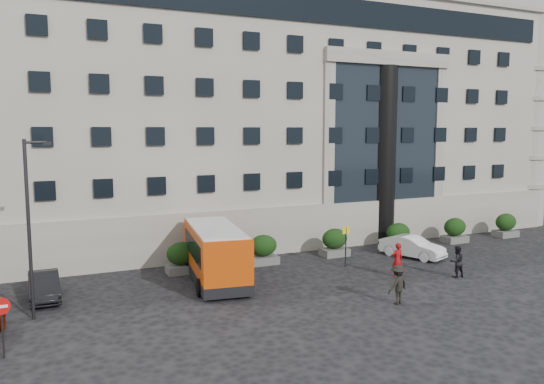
% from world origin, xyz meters
% --- Properties ---
extents(ground, '(120.00, 120.00, 0.00)m').
position_xyz_m(ground, '(0.00, 0.00, 0.00)').
color(ground, black).
rests_on(ground, ground).
extents(civic_building, '(44.00, 24.00, 18.00)m').
position_xyz_m(civic_building, '(6.00, 22.00, 9.00)').
color(civic_building, gray).
rests_on(civic_building, ground).
extents(entrance_column, '(1.80, 1.80, 13.00)m').
position_xyz_m(entrance_column, '(12.00, 10.30, 6.50)').
color(entrance_column, black).
rests_on(entrance_column, ground).
extents(hedge_a, '(1.80, 1.26, 1.84)m').
position_xyz_m(hedge_a, '(-4.00, 7.80, 0.93)').
color(hedge_a, '#565654').
rests_on(hedge_a, ground).
extents(hedge_b, '(1.80, 1.26, 1.84)m').
position_xyz_m(hedge_b, '(1.20, 7.80, 0.93)').
color(hedge_b, '#565654').
rests_on(hedge_b, ground).
extents(hedge_c, '(1.80, 1.26, 1.84)m').
position_xyz_m(hedge_c, '(6.40, 7.80, 0.93)').
color(hedge_c, '#565654').
rests_on(hedge_c, ground).
extents(hedge_d, '(1.80, 1.26, 1.84)m').
position_xyz_m(hedge_d, '(11.60, 7.80, 0.93)').
color(hedge_d, '#565654').
rests_on(hedge_d, ground).
extents(hedge_e, '(1.80, 1.26, 1.84)m').
position_xyz_m(hedge_e, '(16.80, 7.80, 0.93)').
color(hedge_e, '#565654').
rests_on(hedge_e, ground).
extents(hedge_f, '(1.80, 1.26, 1.84)m').
position_xyz_m(hedge_f, '(22.00, 7.80, 0.93)').
color(hedge_f, '#565654').
rests_on(hedge_f, ground).
extents(street_lamp, '(1.16, 0.18, 8.00)m').
position_xyz_m(street_lamp, '(-11.94, 3.00, 4.37)').
color(street_lamp, '#262628').
rests_on(street_lamp, ground).
extents(bus_stop_sign, '(0.50, 0.08, 2.52)m').
position_xyz_m(bus_stop_sign, '(5.50, 5.00, 1.73)').
color(bus_stop_sign, '#262628').
rests_on(bus_stop_sign, ground).
extents(no_entry_sign, '(0.64, 0.16, 2.32)m').
position_xyz_m(no_entry_sign, '(-13.00, -1.04, 1.65)').
color(no_entry_sign, '#262628').
rests_on(no_entry_sign, ground).
extents(minibus, '(3.51, 7.63, 3.07)m').
position_xyz_m(minibus, '(-2.74, 5.30, 1.69)').
color(minibus, '#C24009').
rests_on(minibus, ground).
extents(parked_car_b, '(1.49, 4.08, 1.34)m').
position_xyz_m(parked_car_b, '(-11.50, 5.89, 0.67)').
color(parked_car_b, black).
rests_on(parked_car_b, ground).
extents(parked_car_d, '(2.86, 4.85, 1.27)m').
position_xyz_m(parked_car_d, '(-13.72, 14.88, 0.63)').
color(parked_car_d, black).
rests_on(parked_car_d, ground).
extents(white_taxi, '(3.03, 4.57, 1.42)m').
position_xyz_m(white_taxi, '(10.84, 5.33, 0.71)').
color(white_taxi, white).
rests_on(white_taxi, ground).
extents(pedestrian_a, '(0.74, 0.51, 1.96)m').
position_xyz_m(pedestrian_a, '(7.07, 1.98, 0.98)').
color(pedestrian_a, maroon).
rests_on(pedestrian_a, ground).
extents(pedestrian_b, '(0.96, 0.79, 1.82)m').
position_xyz_m(pedestrian_b, '(10.10, 0.50, 0.91)').
color(pedestrian_b, black).
rests_on(pedestrian_b, ground).
extents(pedestrian_c, '(1.38, 1.01, 1.92)m').
position_xyz_m(pedestrian_c, '(4.10, -1.93, 0.96)').
color(pedestrian_c, black).
rests_on(pedestrian_c, ground).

